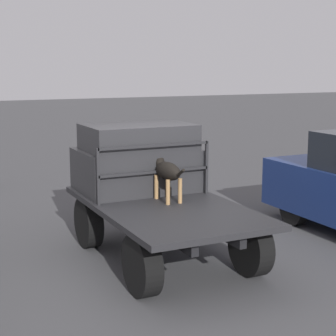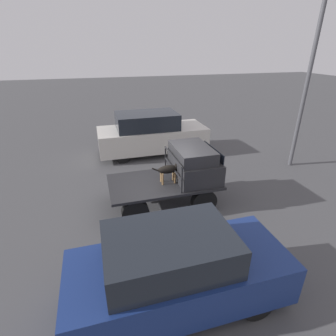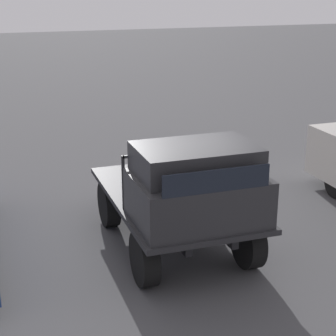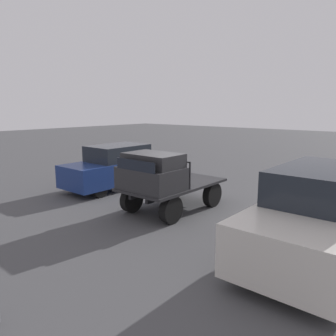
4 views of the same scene
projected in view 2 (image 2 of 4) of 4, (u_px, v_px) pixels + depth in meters
name	position (u px, v px, depth m)	size (l,w,h in m)	color
ground_plane	(164.00, 204.00, 8.61)	(80.00, 80.00, 0.00)	#474749
flatbed_truck	(164.00, 188.00, 8.36)	(3.41, 1.90, 0.85)	black
truck_cab	(194.00, 163.00, 8.29)	(1.29, 1.78, 1.05)	#28282B
truck_headboard	(173.00, 164.00, 8.10)	(0.04, 1.78, 0.82)	#232326
dog	(171.00, 169.00, 8.01)	(1.03, 0.26, 0.70)	#9E7547
parked_sedan	(177.00, 270.00, 4.95)	(4.19, 1.72, 1.72)	black
parked_pickup_far	(151.00, 134.00, 12.35)	(5.02, 2.02, 1.96)	black
light_pole_near	(311.00, 63.00, 9.70)	(0.40, 0.40, 6.72)	#4C4C51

